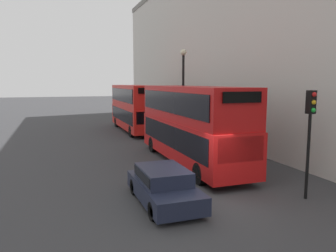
# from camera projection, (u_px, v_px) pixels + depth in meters

# --- Properties ---
(ground_plane) EXTENTS (200.00, 200.00, 0.00)m
(ground_plane) POSITION_uv_depth(u_px,v_px,m) (211.00, 201.00, 12.77)
(ground_plane) COLOR #38383A
(bus_leading) EXTENTS (2.59, 10.58, 4.38)m
(bus_leading) POSITION_uv_depth(u_px,v_px,m) (191.00, 122.00, 18.37)
(bus_leading) COLOR red
(bus_leading) RESTS_ON ground
(bus_second_in_queue) EXTENTS (2.59, 10.05, 4.33)m
(bus_second_in_queue) POSITION_uv_depth(u_px,v_px,m) (135.00, 106.00, 30.88)
(bus_second_in_queue) COLOR red
(bus_second_in_queue) RESTS_ON ground
(car_dark_sedan) EXTENTS (1.89, 4.28, 1.36)m
(car_dark_sedan) POSITION_uv_depth(u_px,v_px,m) (164.00, 185.00, 12.49)
(car_dark_sedan) COLOR #1E2338
(car_dark_sedan) RESTS_ON ground
(traffic_light) EXTENTS (0.30, 0.36, 4.30)m
(traffic_light) POSITION_uv_depth(u_px,v_px,m) (310.00, 122.00, 12.62)
(traffic_light) COLOR black
(traffic_light) RESTS_ON ground
(street_lamp) EXTENTS (0.44, 0.44, 6.95)m
(street_lamp) POSITION_uv_depth(u_px,v_px,m) (183.00, 87.00, 23.76)
(street_lamp) COLOR black
(street_lamp) RESTS_ON ground
(pedestrian) EXTENTS (0.36, 0.36, 1.63)m
(pedestrian) POSITION_uv_depth(u_px,v_px,m) (250.00, 153.00, 18.04)
(pedestrian) COLOR maroon
(pedestrian) RESTS_ON ground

